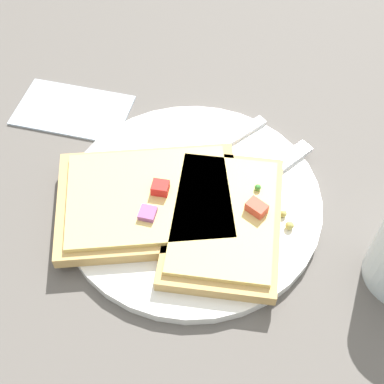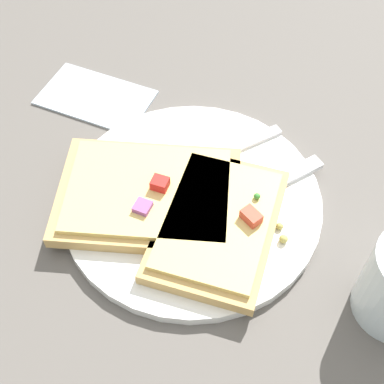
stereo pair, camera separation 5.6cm
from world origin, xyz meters
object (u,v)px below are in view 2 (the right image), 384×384
Objects in this scene: knife at (254,193)px; napkin at (95,97)px; plate at (192,201)px; fork at (184,170)px; pizza_slice_main at (148,194)px; pizza_slice_corner at (218,223)px.

knife is 1.30× the size of napkin.
plate is 0.07m from knife.
pizza_slice_main is (-0.02, -0.05, 0.01)m from fork.
plate is at bearing -29.90° from napkin.
plate is 1.24× the size of pizza_slice_main.
pizza_slice_corner is 0.25m from napkin.
pizza_slice_main is at bearing -153.40° from plate.
plate is at bearing 51.30° from pizza_slice_corner.
knife is 0.80× the size of pizza_slice_main.
fork is 1.07× the size of knife.
fork is 1.39× the size of napkin.
pizza_slice_main and pizza_slice_corner have the same top height.
pizza_slice_main is (-0.10, -0.05, 0.01)m from knife.
napkin is at bearing -60.62° from pizza_slice_main.
plate is 0.05m from pizza_slice_corner.
knife reaches higher than plate.
pizza_slice_main reaches higher than plate.
fork is 0.86× the size of pizza_slice_main.
plate is 1.55× the size of knife.
fork is at bearing 127.97° from plate.
knife is at bearing 128.08° from fork.
pizza_slice_corner is (0.06, -0.05, 0.01)m from fork.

